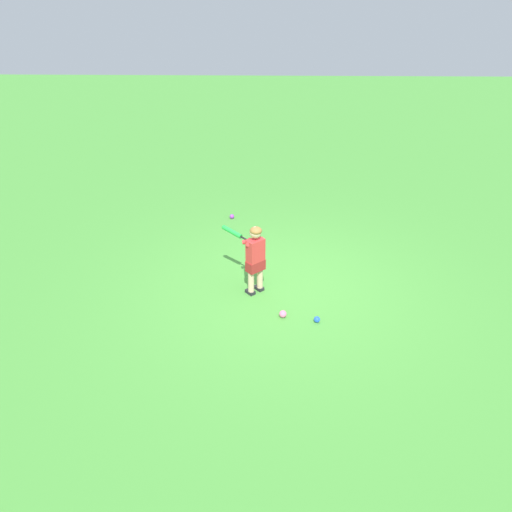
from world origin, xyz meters
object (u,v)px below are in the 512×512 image
Objects in this scene: play_ball_far_left at (317,319)px; play_ball_near_batter at (232,216)px; play_ball_behind_batter at (283,314)px; child_batter at (254,253)px.

play_ball_far_left is 3.63m from play_ball_near_batter.
play_ball_far_left is 0.47m from play_ball_behind_batter.
play_ball_far_left is at bearing -67.46° from play_ball_near_batter.
play_ball_near_batter reaches higher than play_ball_far_left.
play_ball_behind_batter is (0.93, -3.25, 0.01)m from play_ball_near_batter.
play_ball_near_batter is (-1.39, 3.36, 0.00)m from play_ball_far_left.
child_batter is at bearing 122.91° from play_ball_behind_batter.
child_batter is 12.56× the size of play_ball_far_left.
child_batter is at bearing -78.87° from play_ball_near_batter.
play_ball_far_left is 0.83× the size of play_ball_behind_batter.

